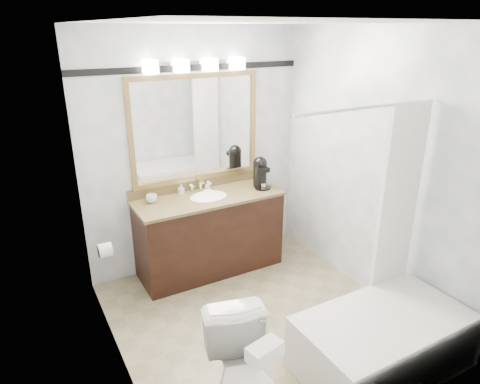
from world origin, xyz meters
name	(u,v)px	position (x,y,z in m)	size (l,w,h in m)	color
room	(262,191)	(0.00, 0.00, 1.25)	(2.42, 2.62, 2.52)	gray
vanity	(209,232)	(0.00, 1.02, 0.44)	(1.53, 0.58, 0.97)	black
mirror	(196,129)	(0.00, 1.28, 1.50)	(1.40, 0.04, 1.10)	olive
vanity_light_bar	(196,65)	(0.00, 1.23, 2.13)	(1.02, 0.14, 0.12)	silver
accent_stripe	(193,68)	(0.00, 1.29, 2.10)	(2.40, 0.01, 0.06)	black
bathtub	(382,333)	(0.55, -0.90, 0.28)	(1.30, 0.75, 1.96)	white
tp_roll	(105,250)	(-1.14, 0.66, 0.70)	(0.12, 0.12, 0.11)	white
tissue_box	(265,351)	(-0.67, -1.12, 0.80)	(0.20, 0.11, 0.08)	white
coffee_maker	(260,172)	(0.61, 0.99, 1.02)	(0.18, 0.22, 0.34)	black
cup_left	(152,198)	(-0.56, 1.14, 0.89)	(0.10, 0.10, 0.08)	white
soap_bottle_a	(181,189)	(-0.22, 1.21, 0.90)	(0.05, 0.05, 0.11)	white
soap_bottle_b	(208,186)	(0.08, 1.22, 0.89)	(0.06, 0.06, 0.07)	white
soap_bar	(208,191)	(0.05, 1.13, 0.86)	(0.08, 0.05, 0.02)	beige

